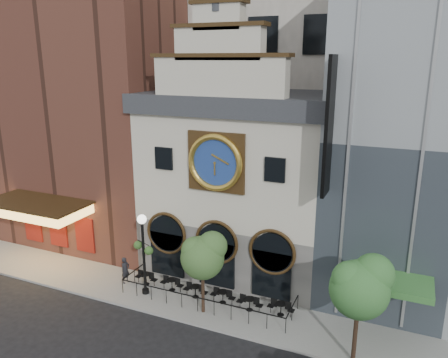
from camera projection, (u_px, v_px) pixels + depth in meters
name	position (u px, v px, depth m)	size (l,w,h in m)	color
ground	(188.00, 324.00, 24.55)	(120.00, 120.00, 0.00)	black
sidewalk	(207.00, 301.00, 26.74)	(44.00, 5.00, 0.15)	gray
clock_building	(240.00, 177.00, 29.68)	(12.60, 8.78, 18.65)	#605E5B
theater_building	(100.00, 82.00, 35.00)	(14.00, 15.60, 25.00)	brown
cafe_railing	(207.00, 294.00, 26.60)	(10.60, 2.60, 0.90)	black
bistro_0	(146.00, 278.00, 28.51)	(1.58, 0.68, 0.90)	black
bistro_1	(172.00, 284.00, 27.78)	(1.58, 0.68, 0.90)	black
bistro_2	(195.00, 290.00, 26.96)	(1.58, 0.68, 0.90)	black
bistro_3	(223.00, 296.00, 26.34)	(1.58, 0.68, 0.90)	black
bistro_4	(250.00, 303.00, 25.57)	(1.58, 0.68, 0.90)	black
bistro_5	(281.00, 308.00, 25.08)	(1.58, 0.68, 0.90)	black
pedestrian	(125.00, 270.00, 28.63)	(0.65, 0.43, 1.78)	black
lamppost	(143.00, 246.00, 26.68)	(1.60, 0.96, 5.26)	black
tree_left	(203.00, 254.00, 24.57)	(2.59, 2.49, 4.98)	#382619
tree_right	(361.00, 285.00, 20.33)	(2.91, 2.80, 5.61)	#382619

